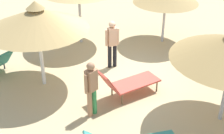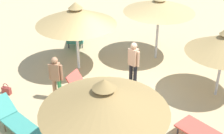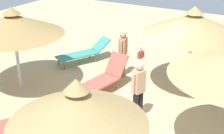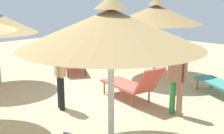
% 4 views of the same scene
% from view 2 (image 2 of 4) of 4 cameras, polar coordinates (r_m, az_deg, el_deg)
% --- Properties ---
extents(ground, '(24.00, 24.00, 0.10)m').
position_cam_2_polar(ground, '(11.22, 0.75, -4.45)').
color(ground, tan).
extents(parasol_umbrella_far_left, '(2.94, 2.94, 2.63)m').
position_cam_2_polar(parasol_umbrella_far_left, '(11.77, -6.35, 8.89)').
color(parasol_umbrella_far_left, white).
rests_on(parasol_umbrella_far_left, ground).
extents(parasol_umbrella_far_right, '(2.97, 2.97, 2.59)m').
position_cam_2_polar(parasol_umbrella_far_right, '(7.16, -1.36, -5.68)').
color(parasol_umbrella_far_right, '#B2B2B7').
rests_on(parasol_umbrella_far_right, ground).
extents(parasol_umbrella_edge, '(2.74, 2.74, 2.67)m').
position_cam_2_polar(parasol_umbrella_edge, '(12.60, 8.31, 10.64)').
color(parasol_umbrella_edge, '#B2B2B7').
rests_on(parasol_umbrella_edge, ground).
extents(lounge_chair_front, '(0.99, 1.96, 1.02)m').
position_cam_2_polar(lounge_chair_front, '(10.23, -3.15, -4.70)').
color(lounge_chair_front, '#CC4C3F').
rests_on(lounge_chair_front, ground).
extents(lounge_chair_near_right, '(1.50, 2.12, 0.81)m').
position_cam_2_polar(lounge_chair_near_right, '(9.57, -16.26, -9.19)').
color(lounge_chair_near_right, teal).
rests_on(lounge_chair_near_right, ground).
extents(lounge_chair_center, '(2.28, 1.24, 0.88)m').
position_cam_2_polar(lounge_chair_center, '(14.47, -6.33, 5.38)').
color(lounge_chair_center, teal).
rests_on(lounge_chair_center, ground).
extents(person_standing_far_left, '(0.25, 0.46, 1.58)m').
position_cam_2_polar(person_standing_far_left, '(10.43, -9.80, -1.65)').
color(person_standing_far_left, '#A57554').
rests_on(person_standing_far_left, ground).
extents(person_standing_far_right, '(0.31, 0.44, 1.64)m').
position_cam_2_polar(person_standing_far_right, '(11.09, 3.79, 0.96)').
color(person_standing_far_right, black).
rests_on(person_standing_far_right, ground).
extents(handbag, '(0.17, 0.33, 0.41)m').
position_cam_2_polar(handbag, '(11.54, -18.05, -3.90)').
color(handbag, maroon).
rests_on(handbag, ground).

